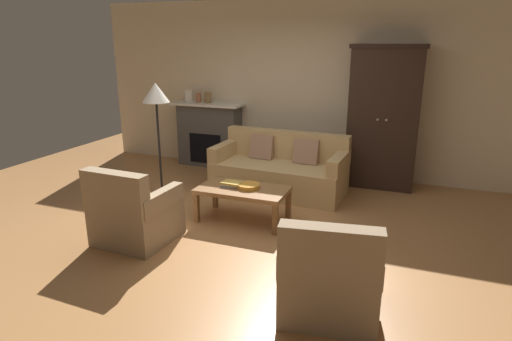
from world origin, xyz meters
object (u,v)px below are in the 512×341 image
Objects in this scene: armoire at (384,117)px; floor_lamp at (156,100)px; couch at (280,171)px; mantel_vase_bronze at (208,97)px; armchair_near_right at (329,278)px; mantel_vase_cream at (188,96)px; fruit_bowl at (249,186)px; fireplace at (209,134)px; mantel_vase_terracotta at (199,98)px; book_stack at (232,184)px; armchair_near_left at (134,215)px; coffee_table at (243,192)px.

armoire is 1.30× the size of floor_lamp.
couch is 2.04m from mantel_vase_bronze.
mantel_vase_bronze is at bearing 128.95° from armchair_near_right.
mantel_vase_cream reaches higher than mantel_vase_bronze.
armoire reaches higher than fruit_bowl.
mantel_vase_bronze reaches higher than fruit_bowl.
fireplace is 0.66m from mantel_vase_terracotta.
mantel_vase_bronze is at bearing 0.00° from mantel_vase_terracotta.
armchair_near_right reaches higher than book_stack.
armoire is (2.95, -0.08, 0.49)m from fireplace.
armchair_near_right is (2.28, -0.54, 0.00)m from armchair_near_left.
mantel_vase_cream is (-3.33, 0.06, 0.17)m from armoire.
fruit_bowl is at bearing 46.63° from armchair_near_left.
fireplace is 4.88× the size of book_stack.
book_stack is (-0.25, -1.17, 0.13)m from couch.
armchair_near_right is at bearing -64.36° from couch.
mantel_vase_bronze is (-1.51, 2.07, 0.85)m from coffee_table.
mantel_vase_cream is at bearing 132.43° from armchair_near_right.
armchair_near_left is at bearing -69.53° from floor_lamp.
mantel_vase_bronze is (0.18, 0.00, 0.01)m from mantel_vase_terracotta.
fruit_bowl is at bearing 130.64° from armchair_near_right.
armoire reaches higher than armchair_near_right.
couch is at bearing -29.00° from mantel_vase_bronze.
mantel_vase_bronze reaches higher than fireplace.
armoire reaches higher than floor_lamp.
fireplace is at bearing 125.86° from coffee_table.
couch is 1.21m from book_stack.
book_stack is (-0.15, 0.01, 0.08)m from coffee_table.
fireplace reaches higher than fruit_bowl.
floor_lamp is (-1.22, 0.29, 0.95)m from book_stack.
couch is 2.22× the size of armchair_near_left.
book_stack is at bearing -175.10° from fruit_bowl.
mantel_vase_bronze is at bearing 0.00° from mantel_vase_cream.
fruit_bowl is 0.17× the size of floor_lamp.
mantel_vase_bronze reaches higher than couch.
mantel_vase_cream is (-1.96, 2.05, 0.78)m from fruit_bowl.
armchair_near_right is 3.48m from floor_lamp.
mantel_vase_bronze is at bearing 101.54° from armchair_near_left.
armchair_near_right is (1.39, -1.52, -0.05)m from coffee_table.
couch is 7.57× the size of book_stack.
armchair_near_left is (0.62, -3.07, -0.25)m from fireplace.
book_stack is 0.29× the size of armchair_near_right.
armchair_near_right is (1.54, -1.53, -0.13)m from book_stack.
couch reaches higher than fruit_bowl.
fireplace is 0.78× the size of floor_lamp.
fruit_bowl is at bearing -52.38° from mantel_vase_bronze.
mantel_vase_cream is at bearing 155.85° from couch.
fruit_bowl is 1.32× the size of mantel_vase_cream.
armoire is at bearing 51.64° from book_stack.
armchair_near_left reaches higher than fruit_bowl.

